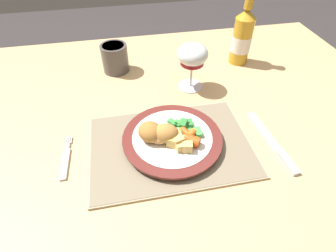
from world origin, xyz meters
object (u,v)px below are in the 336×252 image
Objects in this scene: bottle at (242,37)px; dining_table at (148,143)px; wine_glass at (192,57)px; drinking_cup at (115,58)px; dinner_plate at (172,139)px; table_knife at (276,146)px; fork at (66,160)px.

dining_table is at bearing -144.40° from bottle.
bottle reaches higher than wine_glass.
bottle is 0.41m from drinking_cup.
wine_glass is at bearing -32.36° from drinking_cup.
dinner_plate reaches higher than table_knife.
dinner_plate is 1.12× the size of table_knife.
bottle is at bearing 81.23° from table_knife.
table_knife is at bearing -13.48° from dinner_plate.
table_knife is 0.54m from drinking_cup.
fork is (-0.19, -0.09, 0.08)m from dining_table.
dining_table is 7.10× the size of table_knife.
dining_table is at bearing 121.14° from dinner_plate.
dining_table is 0.46m from bottle.
dining_table is 10.67× the size of wine_glass.
bottle is (0.30, 0.33, 0.07)m from dinner_plate.
fork is at bearing -178.77° from dinner_plate.
drinking_cup reaches higher than fork.
bottle reaches higher than dining_table.
drinking_cup is (-0.11, 0.35, 0.03)m from dinner_plate.
dining_table is at bearing -77.04° from drinking_cup.
dinner_plate reaches higher than fork.
fork is (-0.24, -0.01, -0.01)m from dinner_plate.
dining_table is 16.78× the size of drinking_cup.
bottle reaches higher than fork.
drinking_cup is at bearing 176.72° from bottle.
drinking_cup is (-0.21, 0.14, -0.05)m from wine_glass.
drinking_cup is (-0.41, 0.02, -0.04)m from bottle.
fork reaches higher than dining_table.
table_knife is 0.87× the size of bottle.
table_knife is 0.32m from wine_glass.
drinking_cup is (-0.35, 0.41, 0.04)m from table_knife.
dinner_plate reaches higher than dining_table.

